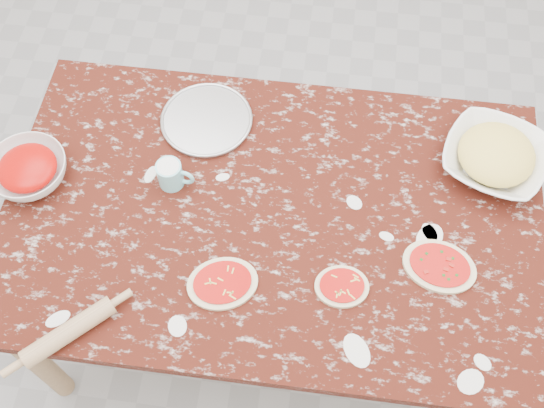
{
  "coord_description": "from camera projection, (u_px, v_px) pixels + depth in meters",
  "views": [
    {
      "loc": [
        0.12,
        -0.92,
        2.43
      ],
      "look_at": [
        0.0,
        0.0,
        0.8
      ],
      "focal_mm": 42.88,
      "sensor_mm": 36.0,
      "label": 1
    }
  ],
  "objects": [
    {
      "name": "cheese_bowl",
      "position": [
        494.0,
        158.0,
        1.97
      ],
      "size": [
        0.39,
        0.39,
        0.08
      ],
      "primitive_type": "imported",
      "rotation": [
        0.0,
        0.0,
        -0.34
      ],
      "color": "white",
      "rests_on": "worktable"
    },
    {
      "name": "pizza_left",
      "position": [
        223.0,
        283.0,
        1.8
      ],
      "size": [
        0.24,
        0.21,
        0.02
      ],
      "color": "beige",
      "rests_on": "worktable"
    },
    {
      "name": "pizza_tray",
      "position": [
        207.0,
        120.0,
        2.08
      ],
      "size": [
        0.37,
        0.37,
        0.01
      ],
      "primitive_type": "cylinder",
      "rotation": [
        0.0,
        0.0,
        -0.38
      ],
      "color": "#B2B2B7",
      "rests_on": "worktable"
    },
    {
      "name": "pizza_right",
      "position": [
        439.0,
        266.0,
        1.82
      ],
      "size": [
        0.24,
        0.2,
        0.02
      ],
      "color": "beige",
      "rests_on": "worktable"
    },
    {
      "name": "pizza_mid",
      "position": [
        342.0,
        286.0,
        1.79
      ],
      "size": [
        0.17,
        0.14,
        0.02
      ],
      "color": "beige",
      "rests_on": "worktable"
    },
    {
      "name": "worktable",
      "position": [
        272.0,
        225.0,
        1.99
      ],
      "size": [
        1.6,
        1.0,
        0.75
      ],
      "color": "#36100A",
      "rests_on": "ground"
    },
    {
      "name": "flour_mug",
      "position": [
        171.0,
        174.0,
        1.93
      ],
      "size": [
        0.11,
        0.08,
        0.09
      ],
      "color": "#7CD0DC",
      "rests_on": "worktable"
    },
    {
      "name": "sauce_bowl",
      "position": [
        29.0,
        171.0,
        1.95
      ],
      "size": [
        0.31,
        0.31,
        0.07
      ],
      "primitive_type": "imported",
      "rotation": [
        0.0,
        0.0,
        -0.37
      ],
      "color": "white",
      "rests_on": "worktable"
    },
    {
      "name": "ground",
      "position": [
        272.0,
        304.0,
        2.57
      ],
      "size": [
        4.0,
        4.0,
        0.0
      ],
      "primitive_type": "plane",
      "color": "gray"
    },
    {
      "name": "rolling_pin",
      "position": [
        69.0,
        332.0,
        1.71
      ],
      "size": [
        0.22,
        0.22,
        0.05
      ],
      "primitive_type": "cylinder",
      "rotation": [
        0.0,
        1.57,
        0.77
      ],
      "color": "tan",
      "rests_on": "worktable"
    }
  ]
}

